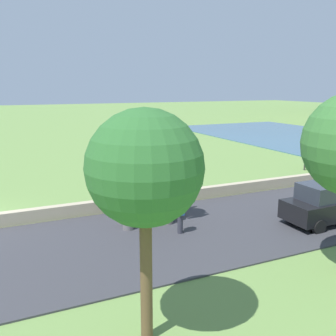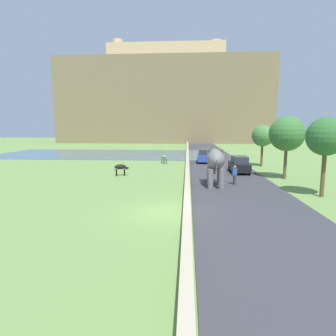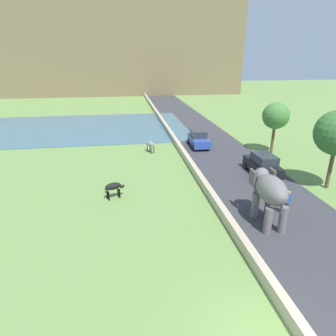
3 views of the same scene
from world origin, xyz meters
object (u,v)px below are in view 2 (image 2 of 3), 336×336
at_px(cow_grey, 164,157).
at_px(car_blue, 204,156).
at_px(elephant, 215,162).
at_px(person_beside_elephant, 235,175).
at_px(cow_black, 121,167).
at_px(car_black, 239,165).

bearing_deg(cow_grey, car_blue, 12.44).
xyz_separation_m(elephant, car_blue, (-0.01, 15.54, -1.14)).
height_order(person_beside_elephant, cow_grey, person_beside_elephant).
height_order(elephant, person_beside_elephant, elephant).
distance_m(elephant, cow_black, 9.94).
relative_size(elephant, cow_black, 2.47).
relative_size(person_beside_elephant, car_black, 0.41).
xyz_separation_m(car_blue, cow_grey, (-5.30, -1.17, -0.06)).
bearing_deg(elephant, person_beside_elephant, 21.40).
bearing_deg(car_blue, person_beside_elephant, -83.67).
height_order(elephant, cow_grey, elephant).
relative_size(car_blue, cow_grey, 2.92).
bearing_deg(cow_grey, elephant, -69.73).
bearing_deg(car_black, person_beside_elephant, -103.31).
relative_size(car_black, cow_black, 2.84).
bearing_deg(car_blue, car_black, -69.84).
relative_size(car_blue, car_black, 1.02).
bearing_deg(cow_grey, car_black, -41.23).
relative_size(elephant, person_beside_elephant, 2.14).
height_order(person_beside_elephant, cow_black, person_beside_elephant).
height_order(person_beside_elephant, car_black, car_black).
bearing_deg(elephant, car_blue, 90.02).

